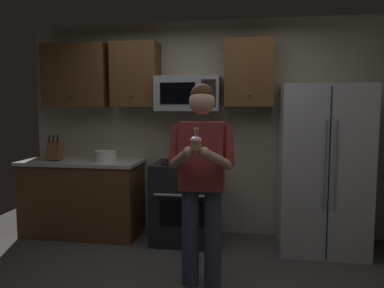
{
  "coord_description": "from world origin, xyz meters",
  "views": [
    {
      "loc": [
        0.59,
        -2.86,
        1.56
      ],
      "look_at": [
        0.09,
        0.28,
        1.25
      ],
      "focal_mm": 34.98,
      "sensor_mm": 36.0,
      "label": 1
    }
  ],
  "objects_px": {
    "bowl_large_white": "(106,156)",
    "refrigerator": "(322,169)",
    "person": "(202,174)",
    "oven_range": "(187,202)",
    "cupcake": "(196,143)",
    "microwave": "(188,94)",
    "knife_block": "(55,151)"
  },
  "relations": [
    {
      "from": "refrigerator",
      "to": "person",
      "type": "relative_size",
      "value": 1.02
    },
    {
      "from": "bowl_large_white",
      "to": "refrigerator",
      "type": "bearing_deg",
      "value": -0.73
    },
    {
      "from": "bowl_large_white",
      "to": "person",
      "type": "bearing_deg",
      "value": -39.73
    },
    {
      "from": "oven_range",
      "to": "bowl_large_white",
      "type": "relative_size",
      "value": 3.48
    },
    {
      "from": "oven_range",
      "to": "person",
      "type": "bearing_deg",
      "value": -73.67
    },
    {
      "from": "oven_range",
      "to": "cupcake",
      "type": "height_order",
      "value": "cupcake"
    },
    {
      "from": "oven_range",
      "to": "person",
      "type": "distance_m",
      "value": 1.26
    },
    {
      "from": "microwave",
      "to": "person",
      "type": "xyz_separation_m",
      "value": [
        0.32,
        -1.21,
        -0.72
      ]
    },
    {
      "from": "bowl_large_white",
      "to": "cupcake",
      "type": "distance_m",
      "value": 1.95
    },
    {
      "from": "microwave",
      "to": "bowl_large_white",
      "type": "xyz_separation_m",
      "value": [
        -0.99,
        -0.13,
        -0.73
      ]
    },
    {
      "from": "bowl_large_white",
      "to": "cupcake",
      "type": "height_order",
      "value": "cupcake"
    },
    {
      "from": "person",
      "to": "cupcake",
      "type": "relative_size",
      "value": 10.13
    },
    {
      "from": "oven_range",
      "to": "bowl_large_white",
      "type": "bearing_deg",
      "value": -179.57
    },
    {
      "from": "oven_range",
      "to": "bowl_large_white",
      "type": "height_order",
      "value": "bowl_large_white"
    },
    {
      "from": "oven_range",
      "to": "knife_block",
      "type": "distance_m",
      "value": 1.73
    },
    {
      "from": "refrigerator",
      "to": "bowl_large_white",
      "type": "relative_size",
      "value": 6.71
    },
    {
      "from": "microwave",
      "to": "cupcake",
      "type": "xyz_separation_m",
      "value": [
        0.32,
        -1.54,
        -0.43
      ]
    },
    {
      "from": "oven_range",
      "to": "microwave",
      "type": "relative_size",
      "value": 1.26
    },
    {
      "from": "bowl_large_white",
      "to": "cupcake",
      "type": "bearing_deg",
      "value": -47.29
    },
    {
      "from": "cupcake",
      "to": "knife_block",
      "type": "bearing_deg",
      "value": 144.44
    },
    {
      "from": "oven_range",
      "to": "refrigerator",
      "type": "relative_size",
      "value": 0.52
    },
    {
      "from": "oven_range",
      "to": "bowl_large_white",
      "type": "xyz_separation_m",
      "value": [
        -0.99,
        -0.01,
        0.52
      ]
    },
    {
      "from": "knife_block",
      "to": "bowl_large_white",
      "type": "bearing_deg",
      "value": 1.96
    },
    {
      "from": "person",
      "to": "microwave",
      "type": "bearing_deg",
      "value": 104.8
    },
    {
      "from": "refrigerator",
      "to": "knife_block",
      "type": "height_order",
      "value": "refrigerator"
    },
    {
      "from": "microwave",
      "to": "refrigerator",
      "type": "relative_size",
      "value": 0.41
    },
    {
      "from": "knife_block",
      "to": "oven_range",
      "type": "bearing_deg",
      "value": 1.03
    },
    {
      "from": "oven_range",
      "to": "refrigerator",
      "type": "xyz_separation_m",
      "value": [
        1.5,
        -0.04,
        0.44
      ]
    },
    {
      "from": "oven_range",
      "to": "cupcake",
      "type": "bearing_deg",
      "value": -77.31
    },
    {
      "from": "oven_range",
      "to": "cupcake",
      "type": "xyz_separation_m",
      "value": [
        0.32,
        -1.42,
        0.83
      ]
    },
    {
      "from": "refrigerator",
      "to": "person",
      "type": "xyz_separation_m",
      "value": [
        -1.18,
        -1.05,
        0.1
      ]
    },
    {
      "from": "knife_block",
      "to": "microwave",
      "type": "bearing_deg",
      "value": 5.22
    }
  ]
}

